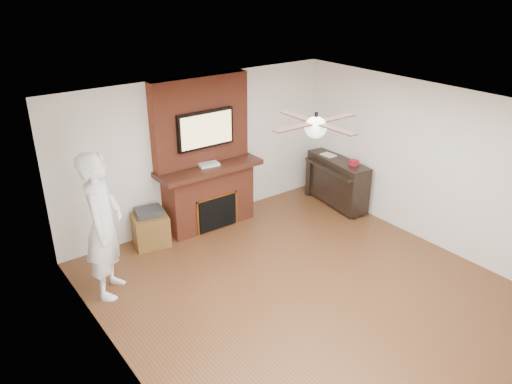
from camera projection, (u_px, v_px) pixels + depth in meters
room_shell at (311, 210)px, 6.24m from camera, size 5.36×5.86×2.86m
fireplace at (206, 169)px, 8.21m from camera, size 1.78×0.64×2.50m
tv at (206, 130)px, 7.89m from camera, size 1.00×0.08×0.60m
ceiling_fan at (316, 127)px, 5.80m from camera, size 1.21×1.21×0.31m
person at (103, 225)px, 6.39m from camera, size 0.83×0.88×2.01m
side_table at (150, 228)px, 7.85m from camera, size 0.62×0.62×0.61m
piano at (337, 181)px, 9.09m from camera, size 0.66×1.40×0.98m
cable_box at (209, 164)px, 8.09m from camera, size 0.35×0.23×0.05m
candle_orange at (205, 229)px, 8.29m from camera, size 0.06×0.06×0.11m
candle_green at (220, 224)px, 8.46m from camera, size 0.07×0.07×0.09m
candle_cream at (220, 222)px, 8.50m from camera, size 0.08×0.08×0.12m
candle_blue at (220, 222)px, 8.53m from camera, size 0.06×0.06×0.09m
candle_blue_extra at (215, 224)px, 8.46m from camera, size 0.06×0.06×0.09m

